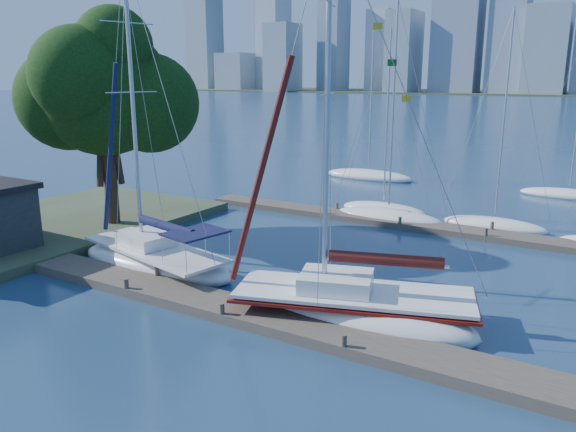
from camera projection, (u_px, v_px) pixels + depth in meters
The scene contains 12 objects.
ground at pixel (237, 315), 21.68m from camera, with size 700.00×700.00×0.00m, color navy.
near_dock at pixel (236, 310), 21.64m from camera, with size 26.00×2.00×0.40m, color #443B32.
far_dock at pixel (420, 226), 33.92m from camera, with size 30.00×1.80×0.36m, color #443B32.
shore at pixel (31, 230), 32.65m from camera, with size 12.00×22.00×0.50m, color #38472D.
tree at pixel (103, 87), 31.50m from camera, with size 9.90×9.00×12.65m.
sailboat_navy at pixel (154, 246), 26.61m from camera, with size 9.38×4.71×14.79m.
sailboat_maroon at pixel (353, 292), 21.10m from camera, with size 10.03×5.92×14.95m.
bg_boat_1 at pixel (384, 209), 37.90m from camera, with size 6.01×2.40×12.28m.
bg_boat_2 at pixel (388, 217), 35.72m from camera, with size 7.36×3.57×13.76m.
bg_boat_3 at pixel (494, 225), 33.88m from camera, with size 6.42×3.69×13.01m.
bg_boat_6 at pixel (369, 176), 50.47m from camera, with size 8.56×5.08×13.15m.
bg_boat_7 at pixel (569, 195), 42.58m from camera, with size 7.04×2.17×12.68m.
Camera 1 is at (12.11, -16.18, 8.96)m, focal length 35.00 mm.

